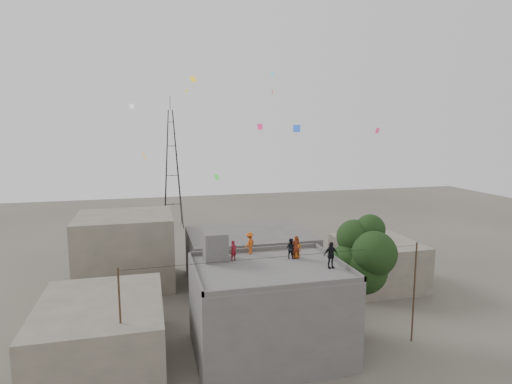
# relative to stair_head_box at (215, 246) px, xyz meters

# --- Properties ---
(ground) EXTENTS (140.00, 140.00, 0.00)m
(ground) POSITION_rel_stair_head_box_xyz_m (3.20, -2.60, -7.10)
(ground) COLOR #4A453D
(ground) RESTS_ON ground
(main_building) EXTENTS (10.00, 8.00, 6.10)m
(main_building) POSITION_rel_stair_head_box_xyz_m (3.20, -2.60, -4.05)
(main_building) COLOR #504E4A
(main_building) RESTS_ON ground
(parapet) EXTENTS (10.00, 8.00, 0.30)m
(parapet) POSITION_rel_stair_head_box_xyz_m (3.20, -2.60, -0.85)
(parapet) COLOR #504E4A
(parapet) RESTS_ON main_building
(stair_head_box) EXTENTS (1.60, 1.80, 2.00)m
(stair_head_box) POSITION_rel_stair_head_box_xyz_m (0.00, 0.00, 0.00)
(stair_head_box) COLOR #504E4A
(stair_head_box) RESTS_ON main_building
(neighbor_west) EXTENTS (8.00, 10.00, 4.00)m
(neighbor_west) POSITION_rel_stair_head_box_xyz_m (-7.80, -0.60, -5.10)
(neighbor_west) COLOR #645D4F
(neighbor_west) RESTS_ON ground
(neighbor_north) EXTENTS (12.00, 9.00, 5.00)m
(neighbor_north) POSITION_rel_stair_head_box_xyz_m (5.20, 11.40, -4.60)
(neighbor_north) COLOR #504E4A
(neighbor_north) RESTS_ON ground
(neighbor_northwest) EXTENTS (9.00, 8.00, 7.00)m
(neighbor_northwest) POSITION_rel_stair_head_box_xyz_m (-6.80, 13.40, -3.60)
(neighbor_northwest) COLOR #645D4F
(neighbor_northwest) RESTS_ON ground
(neighbor_east) EXTENTS (7.00, 8.00, 4.40)m
(neighbor_east) POSITION_rel_stair_head_box_xyz_m (17.20, 7.40, -4.90)
(neighbor_east) COLOR #645D4F
(neighbor_east) RESTS_ON ground
(tree) EXTENTS (4.90, 4.60, 9.10)m
(tree) POSITION_rel_stair_head_box_xyz_m (10.57, -2.00, -1.00)
(tree) COLOR black
(tree) RESTS_ON ground
(utility_line) EXTENTS (20.12, 0.62, 7.40)m
(utility_line) POSITION_rel_stair_head_box_xyz_m (3.70, -3.85, -3.27)
(utility_line) COLOR black
(utility_line) RESTS_ON ground
(transmission_tower) EXTENTS (2.97, 2.97, 20.01)m
(transmission_tower) POSITION_rel_stair_head_box_xyz_m (-0.80, 37.40, 1.97)
(transmission_tower) COLOR black
(transmission_tower) RESTS_ON ground
(person_red_adult) EXTENTS (0.66, 0.48, 1.67)m
(person_red_adult) POSITION_rel_stair_head_box_xyz_m (5.60, -1.14, -0.16)
(person_red_adult) COLOR #62200F
(person_red_adult) RESTS_ON main_building
(person_orange_child) EXTENTS (0.80, 0.57, 1.53)m
(person_orange_child) POSITION_rel_stair_head_box_xyz_m (5.69, -1.01, -0.23)
(person_orange_child) COLOR #CB6417
(person_orange_child) RESTS_ON main_building
(person_dark_child) EXTENTS (0.89, 0.90, 1.46)m
(person_dark_child) POSITION_rel_stair_head_box_xyz_m (5.28, -0.95, -0.27)
(person_dark_child) COLOR black
(person_dark_child) RESTS_ON main_building
(person_dark_adult) EXTENTS (1.07, 0.51, 1.78)m
(person_dark_adult) POSITION_rel_stair_head_box_xyz_m (7.15, -3.68, -0.11)
(person_dark_adult) COLOR black
(person_dark_adult) RESTS_ON main_building
(person_orange_adult) EXTENTS (1.18, 1.17, 1.63)m
(person_orange_adult) POSITION_rel_stair_head_box_xyz_m (2.68, 0.80, -0.18)
(person_orange_adult) COLOR #C44F16
(person_orange_adult) RESTS_ON main_building
(person_red_child) EXTENTS (0.62, 0.55, 1.42)m
(person_red_child) POSITION_rel_stair_head_box_xyz_m (1.22, -0.46, -0.29)
(person_red_child) COLOR maroon
(person_red_child) RESTS_ON main_building
(kites) EXTENTS (20.72, 15.36, 9.23)m
(kites) POSITION_rel_stair_head_box_xyz_m (3.48, 4.91, 8.62)
(kites) COLOR orange
(kites) RESTS_ON ground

